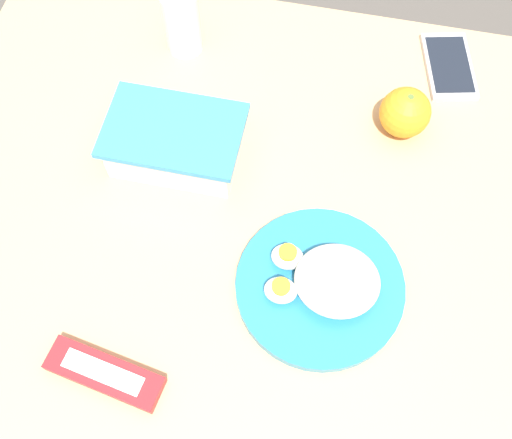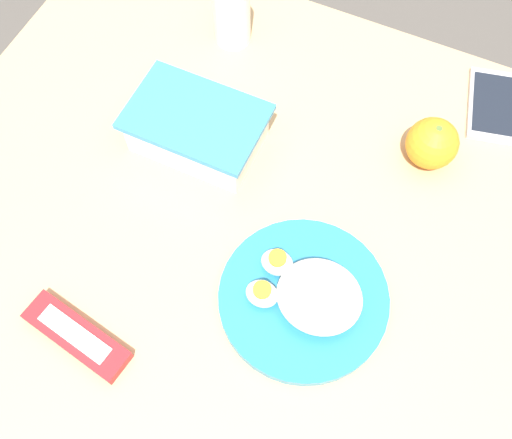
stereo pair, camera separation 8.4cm
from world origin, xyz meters
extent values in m
plane|color=#4C4742|center=(0.00, 0.00, 0.00)|extent=(10.00, 10.00, 0.00)
cube|color=tan|center=(0.00, 0.00, 0.75)|extent=(1.07, 0.90, 0.03)
cylinder|color=#A07D56|center=(-0.48, 0.39, 0.37)|extent=(0.05, 0.05, 0.73)
cube|color=white|center=(-0.15, 0.10, 0.80)|extent=(0.19, 0.12, 0.06)
cube|color=beige|center=(-0.15, 0.10, 0.78)|extent=(0.17, 0.11, 0.03)
cube|color=#338CC6|center=(-0.15, 0.10, 0.83)|extent=(0.20, 0.13, 0.01)
ellipsoid|color=gray|center=(-0.20, 0.09, 0.79)|extent=(0.06, 0.04, 0.03)
ellipsoid|color=gray|center=(-0.15, 0.09, 0.79)|extent=(0.05, 0.04, 0.03)
ellipsoid|color=gray|center=(-0.10, 0.09, 0.79)|extent=(0.05, 0.04, 0.02)
sphere|color=orange|center=(0.18, 0.22, 0.80)|extent=(0.08, 0.08, 0.08)
cylinder|color=#4C662D|center=(0.18, 0.22, 0.84)|extent=(0.01, 0.01, 0.00)
cylinder|color=teal|center=(0.10, -0.07, 0.77)|extent=(0.23, 0.23, 0.02)
ellipsoid|color=white|center=(0.12, -0.07, 0.81)|extent=(0.11, 0.10, 0.05)
ellipsoid|color=white|center=(0.05, -0.10, 0.80)|extent=(0.04, 0.04, 0.03)
cylinder|color=#F4A823|center=(0.05, -0.10, 0.81)|extent=(0.02, 0.02, 0.01)
ellipsoid|color=white|center=(0.05, -0.05, 0.80)|extent=(0.04, 0.04, 0.03)
cylinder|color=#F4A823|center=(0.05, -0.05, 0.81)|extent=(0.02, 0.02, 0.01)
cube|color=red|center=(-0.15, -0.25, 0.77)|extent=(0.16, 0.07, 0.02)
cube|color=white|center=(-0.15, -0.25, 0.78)|extent=(0.11, 0.04, 0.00)
cube|color=#ADADB2|center=(0.25, 0.36, 0.77)|extent=(0.11, 0.15, 0.01)
cube|color=black|center=(0.25, 0.36, 0.78)|extent=(0.09, 0.13, 0.00)
cylinder|color=silver|center=(-0.19, 0.31, 0.82)|extent=(0.06, 0.06, 0.11)
camera|label=1|loc=(0.07, -0.37, 1.55)|focal=42.00mm
camera|label=2|loc=(0.15, -0.34, 1.55)|focal=42.00mm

